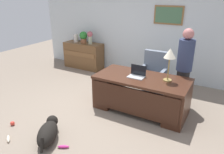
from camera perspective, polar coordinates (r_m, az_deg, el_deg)
ground_plane at (r=4.47m, az=-4.74°, el=-9.62°), size 12.00×12.00×0.00m
back_wall at (r=6.21m, az=8.70°, el=12.49°), size 7.00×0.16×2.70m
desk at (r=4.43m, az=7.57°, el=-4.18°), size 1.85×0.90×0.73m
credenza at (r=7.03m, az=-7.47°, el=5.69°), size 1.26×0.50×0.81m
armchair at (r=5.19m, az=10.90°, el=0.36°), size 0.60×0.59×1.03m
person_standing at (r=4.72m, az=18.48°, el=2.43°), size 0.32×0.32×1.65m
dog_lying at (r=3.83m, az=-16.49°, el=-13.78°), size 0.57×0.72×0.30m
laptop at (r=4.33m, az=6.64°, el=0.81°), size 0.32×0.22×0.22m
desk_lamp at (r=4.10m, az=15.01°, el=5.51°), size 0.22×0.22×0.63m
vase_with_flowers at (r=6.72m, az=-5.82°, el=10.58°), size 0.17×0.17×0.39m
vase_empty at (r=7.07m, az=-9.52°, el=10.08°), size 0.13×0.13×0.25m
potted_plant at (r=6.87m, az=-7.54°, el=10.49°), size 0.24×0.24×0.36m
dog_toy_ball at (r=4.50m, az=-24.78°, el=-11.03°), size 0.08×0.08×0.08m
dog_toy_bone at (r=3.68m, az=-12.70°, el=-17.51°), size 0.19×0.13×0.05m
dog_toy_plush at (r=4.14m, az=-25.67°, el=-14.47°), size 0.19×0.16×0.05m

